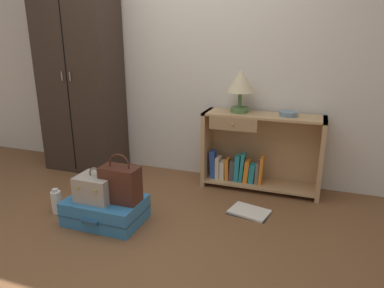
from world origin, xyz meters
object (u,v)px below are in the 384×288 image
at_px(wardrobe, 80,74).
at_px(bookshelf, 256,153).
at_px(suitcase_large, 106,210).
at_px(table_lamp, 241,83).
at_px(bottle, 56,202).
at_px(open_book_on_floor, 249,212).
at_px(train_case, 96,188).
at_px(handbag, 120,184).
at_px(bowl, 288,114).

xyz_separation_m(wardrobe, bookshelf, (1.92, 0.07, -0.71)).
bearing_deg(suitcase_large, table_lamp, 52.56).
xyz_separation_m(suitcase_large, bottle, (-0.48, -0.01, 0.00)).
distance_m(table_lamp, bottle, 1.97).
bearing_deg(open_book_on_floor, train_case, -153.60).
height_order(suitcase_large, handbag, handbag).
relative_size(table_lamp, suitcase_large, 0.67).
xyz_separation_m(bowl, suitcase_large, (-1.30, -1.09, -0.68)).
bearing_deg(bowl, bottle, -148.23).
xyz_separation_m(table_lamp, train_case, (-0.90, -1.13, -0.73)).
relative_size(bookshelf, train_case, 3.91).
height_order(suitcase_large, bottle, bottle).
bearing_deg(bottle, train_case, -2.11).
height_order(bowl, train_case, bowl).
bearing_deg(suitcase_large, bowl, 39.96).
relative_size(table_lamp, handbag, 1.04).
distance_m(suitcase_large, bottle, 0.48).
distance_m(bookshelf, open_book_on_floor, 0.66).
bearing_deg(train_case, bookshelf, 46.27).
relative_size(handbag, bottle, 1.82).
bearing_deg(suitcase_large, handbag, 6.00).
relative_size(train_case, handbag, 0.73).
distance_m(suitcase_large, open_book_on_floor, 1.21).
height_order(wardrobe, open_book_on_floor, wardrobe).
relative_size(wardrobe, suitcase_large, 3.45).
height_order(train_case, bottle, train_case).
xyz_separation_m(bowl, handbag, (-1.16, -1.08, -0.43)).
distance_m(wardrobe, suitcase_large, 1.67).
xyz_separation_m(bowl, train_case, (-1.36, -1.12, -0.47)).
height_order(handbag, bottle, handbag).
height_order(bowl, bottle, bowl).
bearing_deg(suitcase_large, open_book_on_floor, 26.30).
relative_size(wardrobe, table_lamp, 5.18).
bearing_deg(handbag, bottle, -177.40).
relative_size(bowl, train_case, 0.57).
bearing_deg(open_book_on_floor, bottle, -160.67).
bearing_deg(wardrobe, bookshelf, 2.12).
distance_m(suitcase_large, handbag, 0.29).
bearing_deg(wardrobe, table_lamp, 2.54).
bearing_deg(train_case, bottle, 177.89).
height_order(wardrobe, bookshelf, wardrobe).
xyz_separation_m(bowl, open_book_on_floor, (-0.22, -0.56, -0.77)).
bearing_deg(suitcase_large, bottle, -178.44).
bearing_deg(suitcase_large, wardrobe, 131.25).
bearing_deg(handbag, bowl, 42.95).
xyz_separation_m(suitcase_large, handbag, (0.15, 0.02, 0.25)).
height_order(table_lamp, bottle, table_lamp).
bearing_deg(bookshelf, table_lamp, 178.03).
bearing_deg(handbag, train_case, -167.53).
height_order(table_lamp, train_case, table_lamp).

